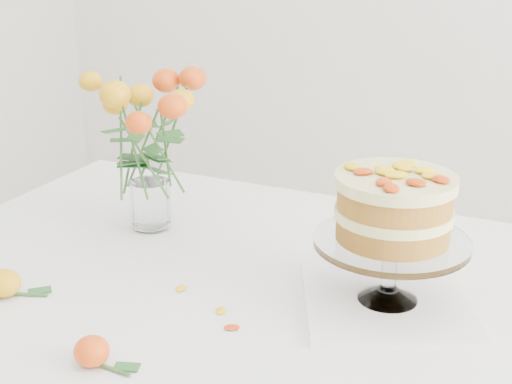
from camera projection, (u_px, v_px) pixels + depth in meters
table at (266, 318)px, 1.32m from camera, size 1.43×0.93×0.76m
napkin at (387, 301)px, 1.20m from camera, size 0.37×0.37×0.01m
cake_stand at (393, 214)px, 1.15m from camera, size 0.26×0.26×0.23m
rose_vase at (146, 115)px, 1.43m from camera, size 0.36×0.36×0.42m
loose_rose_near at (4, 283)px, 1.22m from camera, size 0.10×0.06×0.05m
loose_rose_far at (92, 351)px, 1.03m from camera, size 0.09×0.05×0.04m
stray_petal_a at (181, 288)px, 1.25m from camera, size 0.03×0.02×0.00m
stray_petal_b at (221, 311)px, 1.18m from camera, size 0.03×0.02×0.00m
stray_petal_c at (232, 328)px, 1.13m from camera, size 0.03×0.02×0.00m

